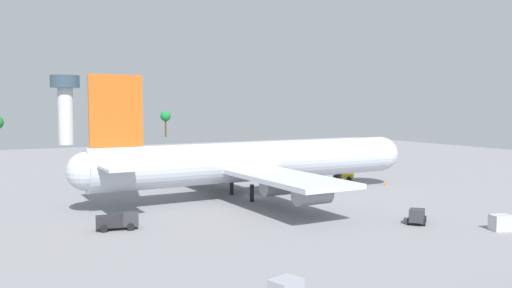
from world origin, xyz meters
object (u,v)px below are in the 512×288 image
(maintenance_van, at_px, (417,215))
(pushback_tractor, at_px, (124,175))
(safety_cone_nose, at_px, (385,184))
(cargo_container_fore, at_px, (501,223))
(control_tower, at_px, (65,101))
(cargo_loader, at_px, (342,175))
(baggage_tug, at_px, (118,221))
(cargo_airplane, at_px, (256,162))

(maintenance_van, relative_size, pushback_tractor, 0.86)
(pushback_tractor, xyz_separation_m, safety_cone_nose, (42.84, -33.73, -0.68))
(cargo_container_fore, relative_size, control_tower, 0.10)
(cargo_loader, relative_size, pushback_tractor, 0.89)
(baggage_tug, xyz_separation_m, cargo_container_fore, (42.42, -24.27, -0.13))
(cargo_loader, distance_m, control_tower, 139.12)
(baggage_tug, xyz_separation_m, maintenance_van, (36.03, -16.27, -0.02))
(baggage_tug, xyz_separation_m, pushback_tractor, (13.03, 44.73, -0.07))
(control_tower, bearing_deg, pushback_tractor, -93.36)
(cargo_airplane, height_order, cargo_loader, cargo_airplane)
(maintenance_van, distance_m, pushback_tractor, 65.20)
(cargo_loader, distance_m, pushback_tractor, 46.55)
(baggage_tug, bearing_deg, cargo_airplane, 24.67)
(cargo_airplane, xyz_separation_m, control_tower, (-7.70, 142.91, 11.45))
(safety_cone_nose, bearing_deg, control_tower, 104.13)
(pushback_tractor, height_order, safety_cone_nose, pushback_tractor)
(cargo_container_fore, bearing_deg, cargo_loader, 76.57)
(safety_cone_nose, bearing_deg, pushback_tractor, 141.79)
(cargo_loader, xyz_separation_m, cargo_container_fore, (-10.93, -45.75, -0.13))
(baggage_tug, relative_size, maintenance_van, 1.31)
(cargo_airplane, distance_m, control_tower, 143.57)
(cargo_loader, xyz_separation_m, control_tower, (-33.82, 133.94, 16.42))
(baggage_tug, height_order, control_tower, control_tower)
(cargo_airplane, distance_m, safety_cone_nose, 29.25)
(cargo_airplane, height_order, baggage_tug, cargo_airplane)
(maintenance_van, bearing_deg, cargo_loader, 65.35)
(baggage_tug, xyz_separation_m, safety_cone_nose, (55.87, 11.01, -0.75))
(cargo_loader, bearing_deg, cargo_container_fore, -103.43)
(cargo_loader, height_order, control_tower, control_tower)
(safety_cone_nose, bearing_deg, cargo_airplane, 177.00)
(pushback_tractor, distance_m, safety_cone_nose, 54.53)
(pushback_tractor, relative_size, cargo_container_fore, 1.70)
(cargo_loader, distance_m, safety_cone_nose, 10.79)
(cargo_container_fore, bearing_deg, pushback_tractor, 113.07)
(cargo_container_fore, xyz_separation_m, control_tower, (-22.89, 179.69, 16.55))
(safety_cone_nose, bearing_deg, baggage_tug, -168.86)
(cargo_loader, height_order, safety_cone_nose, cargo_loader)
(baggage_tug, relative_size, pushback_tractor, 1.13)
(baggage_tug, relative_size, cargo_loader, 1.27)
(cargo_container_fore, relative_size, safety_cone_nose, 3.82)
(baggage_tug, height_order, maintenance_van, maintenance_van)
(control_tower, bearing_deg, cargo_container_fore, -82.74)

